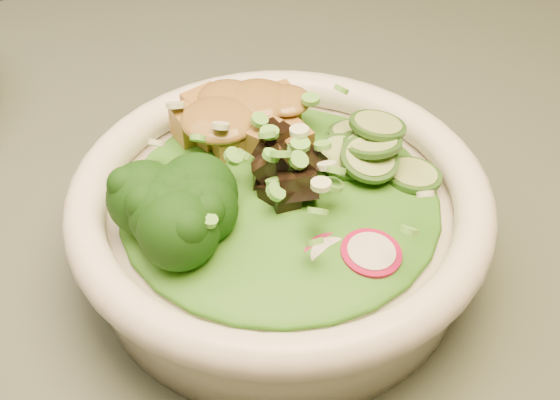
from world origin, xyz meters
TOP-DOWN VIEW (x-y plane):
  - dining_table at (0.00, 0.00)m, footprint 1.20×0.80m
  - salad_bowl at (-0.18, -0.10)m, footprint 0.29×0.29m
  - lettuce_bed at (-0.18, -0.10)m, footprint 0.22×0.22m
  - broccoli_florets at (-0.24, -0.09)m, footprint 0.10×0.09m
  - radish_slices at (-0.18, -0.17)m, footprint 0.12×0.06m
  - cucumber_slices at (-0.11, -0.10)m, footprint 0.09×0.09m
  - mushroom_heap at (-0.17, -0.08)m, footprint 0.09×0.09m
  - tofu_cubes at (-0.17, -0.03)m, footprint 0.11×0.08m
  - peanut_sauce at (-0.17, -0.03)m, footprint 0.08×0.06m
  - scallion_garnish at (-0.18, -0.10)m, footprint 0.21×0.21m

SIDE VIEW (x-z plane):
  - dining_table at x=0.00m, z-range 0.26..1.01m
  - salad_bowl at x=-0.18m, z-range 0.75..0.83m
  - lettuce_bed at x=-0.18m, z-range 0.80..0.83m
  - radish_slices at x=-0.18m, z-range 0.81..0.83m
  - cucumber_slices at x=-0.11m, z-range 0.81..0.85m
  - tofu_cubes at x=-0.17m, z-range 0.81..0.85m
  - mushroom_heap at x=-0.17m, z-range 0.81..0.85m
  - broccoli_florets at x=-0.24m, z-range 0.81..0.86m
  - scallion_garnish at x=-0.18m, z-range 0.83..0.85m
  - peanut_sauce at x=-0.17m, z-range 0.83..0.85m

